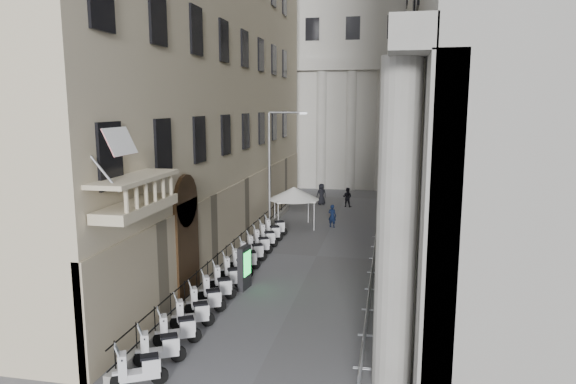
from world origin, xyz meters
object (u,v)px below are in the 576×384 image
at_px(security_tent, 299,195).
at_px(info_kiosk, 244,268).
at_px(pedestrian_a, 332,216).
at_px(street_lamp, 274,160).
at_px(pedestrian_b, 347,197).

height_order(security_tent, info_kiosk, security_tent).
bearing_deg(info_kiosk, pedestrian_a, 86.79).
bearing_deg(street_lamp, info_kiosk, -94.07).
height_order(security_tent, pedestrian_a, security_tent).
bearing_deg(security_tent, pedestrian_a, 18.51).
bearing_deg(pedestrian_b, info_kiosk, 94.91).
bearing_deg(pedestrian_a, street_lamp, 36.18).
relative_size(security_tent, pedestrian_b, 2.14).
bearing_deg(pedestrian_a, info_kiosk, 97.71).
bearing_deg(pedestrian_b, pedestrian_a, 100.21).
bearing_deg(security_tent, info_kiosk, -91.94).
distance_m(street_lamp, pedestrian_b, 10.66).
distance_m(info_kiosk, pedestrian_a, 13.45).
bearing_deg(pedestrian_a, security_tent, 37.67).
xyz_separation_m(security_tent, pedestrian_b, (2.67, 8.38, -1.59)).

